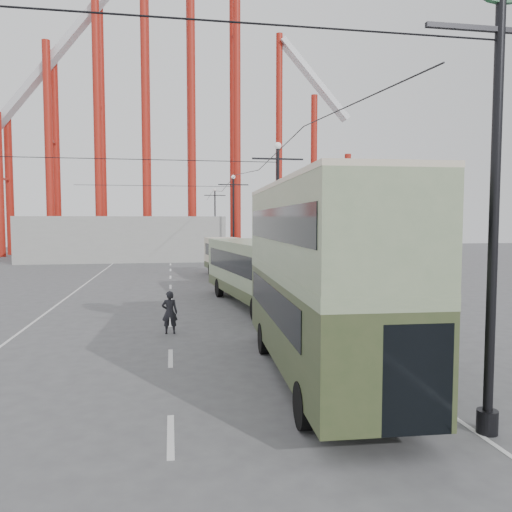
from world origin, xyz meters
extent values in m
plane|color=#4F4F51|center=(0.00, 0.00, 0.00)|extent=(160.00, 160.00, 0.00)
cube|color=silver|center=(-1.00, 19.00, 0.01)|extent=(0.15, 82.00, 0.01)
cube|color=silver|center=(5.40, 20.00, 0.01)|extent=(0.12, 120.00, 0.01)
cube|color=silver|center=(-7.00, 20.00, 0.01)|extent=(0.12, 120.00, 0.01)
cylinder|color=black|center=(5.60, -3.00, 4.50)|extent=(0.20, 0.20, 9.00)
cylinder|color=black|center=(5.60, -3.00, 0.25)|extent=(0.44, 0.44, 0.50)
cube|color=black|center=(5.60, -3.00, 8.30)|extent=(3.20, 0.10, 0.10)
cylinder|color=black|center=(5.60, 18.00, 4.50)|extent=(0.20, 0.20, 9.00)
cylinder|color=black|center=(5.60, 18.00, 0.25)|extent=(0.44, 0.44, 0.50)
cube|color=black|center=(5.60, 18.00, 8.30)|extent=(3.20, 0.10, 0.10)
sphere|color=white|center=(5.60, 18.00, 9.10)|extent=(0.44, 0.44, 0.44)
cylinder|color=black|center=(5.60, 40.00, 4.50)|extent=(0.20, 0.20, 9.00)
cylinder|color=black|center=(5.60, 40.00, 0.25)|extent=(0.44, 0.44, 0.50)
cube|color=black|center=(5.60, 40.00, 8.30)|extent=(3.20, 0.10, 0.10)
sphere|color=white|center=(5.60, 40.00, 9.10)|extent=(0.44, 0.44, 0.44)
cylinder|color=black|center=(5.60, 62.00, 4.50)|extent=(0.20, 0.20, 9.00)
cylinder|color=black|center=(5.60, 62.00, 0.25)|extent=(0.44, 0.44, 0.50)
cube|color=black|center=(5.60, 62.00, 8.30)|extent=(3.20, 0.10, 0.10)
sphere|color=white|center=(5.60, 62.00, 9.10)|extent=(0.44, 0.44, 0.44)
cylinder|color=maroon|center=(-22.00, 59.00, 9.00)|extent=(1.00, 1.00, 18.00)
cylinder|color=maroon|center=(-16.00, 55.00, 13.50)|extent=(1.00, 1.00, 27.00)
cylinder|color=maroon|center=(-16.00, 59.00, 13.50)|extent=(1.00, 1.00, 27.00)
cylinder|color=maroon|center=(-10.00, 55.00, 18.00)|extent=(1.00, 1.00, 36.00)
cylinder|color=maroon|center=(-10.00, 59.00, 18.00)|extent=(1.00, 1.00, 36.00)
cylinder|color=maroon|center=(-4.00, 55.00, 22.50)|extent=(1.00, 1.00, 45.00)
cylinder|color=maroon|center=(-4.00, 59.00, 22.50)|extent=(1.00, 1.00, 45.00)
cylinder|color=maroon|center=(2.00, 55.00, 26.00)|extent=(1.00, 1.00, 52.00)
cylinder|color=maroon|center=(2.00, 59.00, 26.00)|extent=(1.00, 1.00, 52.00)
cylinder|color=maroon|center=(8.00, 55.00, 27.50)|extent=(1.00, 1.00, 55.00)
cylinder|color=maroon|center=(8.00, 59.00, 27.50)|extent=(1.00, 1.00, 55.00)
cube|color=silver|center=(-10.00, 57.00, 32.50)|extent=(36.62, 2.20, 45.50)
cylinder|color=maroon|center=(14.00, 56.00, 15.00)|extent=(0.90, 0.90, 30.00)
cylinder|color=maroon|center=(19.00, 56.00, 11.00)|extent=(0.90, 0.90, 22.00)
cylinder|color=maroon|center=(24.00, 56.00, 7.00)|extent=(0.90, 0.90, 14.00)
cube|color=silver|center=(19.00, 56.00, 24.00)|extent=(9.89, 2.00, 10.87)
cube|color=#989793|center=(-6.00, 47.00, 2.50)|extent=(22.00, 10.00, 5.00)
cube|color=#344123|center=(3.15, 1.12, 1.71)|extent=(3.06, 10.46, 2.28)
cube|color=black|center=(3.15, 1.12, 2.17)|extent=(3.00, 8.39, 0.93)
cube|color=gray|center=(3.15, 1.12, 3.00)|extent=(3.08, 10.46, 0.31)
cube|color=gray|center=(3.15, 1.12, 4.30)|extent=(3.06, 10.46, 2.28)
cube|color=black|center=(3.15, 1.12, 4.40)|extent=(3.07, 9.84, 0.88)
cube|color=beige|center=(3.15, 1.12, 5.50)|extent=(3.08, 10.46, 0.12)
cylinder|color=black|center=(2.12, 4.07, 0.52)|extent=(0.34, 1.05, 1.04)
cylinder|color=black|center=(4.45, 3.96, 0.52)|extent=(0.34, 1.05, 1.04)
cylinder|color=black|center=(1.83, -2.13, 0.52)|extent=(0.34, 1.05, 1.04)
cylinder|color=black|center=(4.17, -2.24, 0.52)|extent=(0.34, 1.05, 1.04)
cube|color=gray|center=(3.51, 13.56, 1.90)|extent=(4.17, 12.20, 2.61)
cube|color=black|center=(3.51, 13.56, 2.34)|extent=(4.05, 10.91, 1.03)
cube|color=#344123|center=(3.51, 13.56, 0.87)|extent=(4.20, 12.21, 0.54)
cube|color=gray|center=(3.51, 13.56, 3.29)|extent=(4.19, 12.20, 0.17)
cylinder|color=black|center=(1.87, 16.75, 0.54)|extent=(0.44, 1.12, 1.09)
cylinder|color=black|center=(4.31, 17.05, 0.54)|extent=(0.44, 1.12, 1.09)
cylinder|color=black|center=(2.76, 9.63, 0.54)|extent=(0.44, 1.12, 1.09)
cylinder|color=black|center=(5.19, 9.93, 0.54)|extent=(0.44, 1.12, 1.09)
cube|color=beige|center=(3.77, 26.22, 1.74)|extent=(3.72, 10.19, 2.39)
cube|color=black|center=(3.77, 26.22, 2.14)|extent=(3.61, 9.01, 0.95)
cube|color=#344123|center=(3.77, 26.22, 0.80)|extent=(3.75, 10.20, 0.50)
cube|color=beige|center=(3.77, 26.22, 3.02)|extent=(3.74, 10.19, 0.16)
cylinder|color=black|center=(2.33, 28.65, 0.50)|extent=(0.40, 1.02, 1.00)
cylinder|color=black|center=(4.56, 28.93, 0.50)|extent=(0.40, 1.02, 1.00)
cylinder|color=black|center=(3.03, 23.12, 0.50)|extent=(0.40, 1.02, 1.00)
cylinder|color=black|center=(5.27, 23.40, 0.50)|extent=(0.40, 1.02, 1.00)
imported|color=black|center=(-1.02, 7.64, 0.86)|extent=(0.64, 0.43, 1.72)
camera|label=1|loc=(-0.95, -12.28, 4.48)|focal=35.00mm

